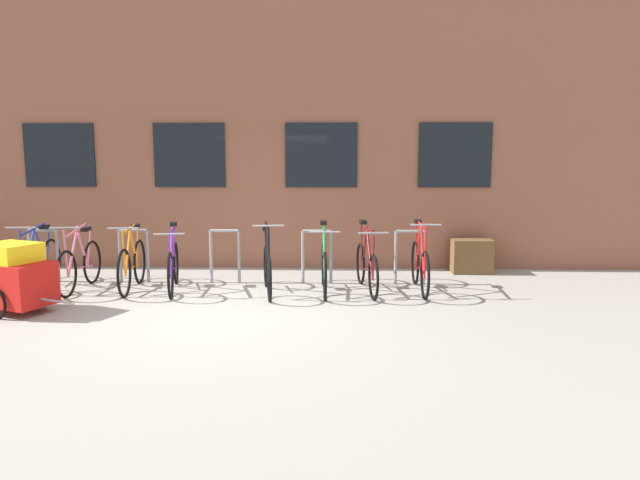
% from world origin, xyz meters
% --- Properties ---
extents(ground_plane, '(42.00, 42.00, 0.00)m').
position_xyz_m(ground_plane, '(0.00, 0.00, 0.00)').
color(ground_plane, '#9E998E').
extents(storefront_building, '(28.00, 6.57, 5.48)m').
position_xyz_m(storefront_building, '(0.00, 6.47, 2.74)').
color(storefront_building, brown).
rests_on(storefront_building, ground).
extents(bike_rack, '(6.51, 0.05, 0.88)m').
position_xyz_m(bike_rack, '(-0.33, 1.90, 0.52)').
color(bike_rack, gray).
rests_on(bike_rack, ground).
extents(bicycle_purple, '(0.51, 1.70, 1.04)m').
position_xyz_m(bicycle_purple, '(-1.03, 1.35, 0.38)').
color(bicycle_purple, black).
rests_on(bicycle_purple, ground).
extents(bicycle_pink, '(0.44, 1.70, 1.05)m').
position_xyz_m(bicycle_pink, '(-2.49, 1.36, 0.38)').
color(bicycle_pink, black).
rests_on(bicycle_pink, ground).
extents(bicycle_maroon, '(0.44, 1.76, 1.07)m').
position_xyz_m(bicycle_maroon, '(1.95, 1.39, 0.38)').
color(bicycle_maroon, black).
rests_on(bicycle_maroon, ground).
extents(bicycle_blue, '(0.44, 1.77, 1.04)m').
position_xyz_m(bicycle_blue, '(-3.20, 1.45, 0.39)').
color(bicycle_blue, black).
rests_on(bicycle_blue, ground).
extents(bicycle_red, '(0.44, 1.76, 1.10)m').
position_xyz_m(bicycle_red, '(2.76, 1.43, 0.40)').
color(bicycle_red, black).
rests_on(bicycle_red, ground).
extents(bicycle_green, '(0.44, 1.71, 1.07)m').
position_xyz_m(bicycle_green, '(1.29, 1.32, 0.39)').
color(bicycle_green, black).
rests_on(bicycle_green, ground).
extents(bicycle_black, '(0.46, 1.62, 1.10)m').
position_xyz_m(bicycle_black, '(0.45, 1.20, 0.37)').
color(bicycle_black, black).
rests_on(bicycle_black, ground).
extents(bicycle_orange, '(0.44, 1.70, 1.04)m').
position_xyz_m(bicycle_orange, '(-1.68, 1.39, 0.39)').
color(bicycle_orange, black).
rests_on(bicycle_orange, ground).
extents(bike_trailer, '(1.46, 0.89, 0.93)m').
position_xyz_m(bike_trailer, '(-2.72, 0.01, 0.47)').
color(bike_trailer, red).
rests_on(bike_trailer, ground).
extents(planter_box, '(0.70, 0.44, 0.60)m').
position_xyz_m(planter_box, '(3.88, 2.85, 0.30)').
color(planter_box, brown).
rests_on(planter_box, ground).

